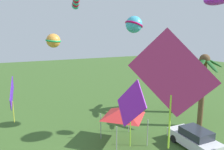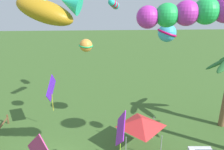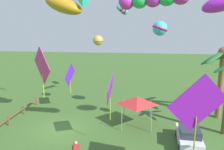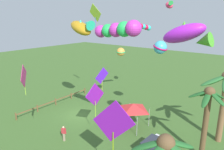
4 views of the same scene
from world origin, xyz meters
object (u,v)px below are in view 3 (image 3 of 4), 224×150
Objects in this scene: parked_car_0 at (189,136)px; festival_tent at (137,100)px; kite_diamond_8 at (197,104)px; kite_diamond_0 at (70,75)px; kite_tube_9 at (122,10)px; kite_diamond_2 at (42,66)px; kite_diamond_5 at (110,90)px; kite_fish_1 at (66,4)px; kite_ball_10 at (98,40)px; kite_ball_6 at (160,28)px; palm_tree_2 at (223,66)px.

festival_tent is (-3.12, -4.15, 1.72)m from parked_car_0.
kite_diamond_8 is at bearing 22.76° from festival_tent.
kite_tube_9 reaches higher than kite_diamond_0.
kite_diamond_2 is 1.11× the size of kite_tube_9.
festival_tent is 0.77× the size of kite_diamond_5.
parked_car_0 is 14.32m from kite_fish_1.
parked_car_0 is at bearing 52.20° from kite_ball_10.
kite_ball_10 is at bearing -163.06° from kite_diamond_5.
festival_tent is 7.01m from kite_ball_6.
kite_fish_1 is at bearing -17.79° from kite_ball_10.
kite_tube_9 is (-8.94, 0.12, 6.31)m from kite_diamond_5.
kite_ball_6 is (1.21, -6.29, 3.60)m from palm_tree_2.
festival_tent is 0.84× the size of kite_diamond_0.
palm_tree_2 reaches higher than kite_diamond_8.
kite_tube_9 is (-1.68, 5.50, 6.86)m from kite_diamond_0.
kite_diamond_0 is at bearing -143.46° from kite_diamond_5.
kite_fish_1 is (-1.38, -10.00, 10.16)m from parked_car_0.
kite_diamond_2 reaches higher than kite_diamond_8.
kite_diamond_0 is 0.82× the size of kite_fish_1.
kite_ball_6 is at bearing 75.15° from kite_ball_10.
parked_car_0 is 0.96× the size of kite_fish_1.
kite_diamond_2 is at bearing -1.70° from kite_ball_10.
palm_tree_2 is 18.05m from kite_diamond_2.
palm_tree_2 is at bearing 146.17° from parked_car_0.
kite_diamond_2 is 1.72× the size of kite_ball_6.
kite_diamond_8 is (7.96, 3.34, 2.59)m from festival_tent.
kite_ball_10 is (-7.38, -2.25, 3.18)m from kite_diamond_5.
kite_tube_9 is at bearing 169.27° from kite_diamond_2.
kite_tube_9 is (-3.19, -3.77, 1.87)m from kite_ball_6.
kite_diamond_0 is 2.09× the size of kite_ball_10.
kite_diamond_2 is (12.57, -12.81, 1.90)m from palm_tree_2.
palm_tree_2 reaches higher than festival_tent.
kite_diamond_5 is (6.96, -10.18, -0.83)m from palm_tree_2.
kite_diamond_5 is 8.24m from kite_ball_6.
kite_diamond_8 is (3.95, 5.30, 0.51)m from kite_diamond_5.
kite_ball_10 is (-11.32, -7.55, 2.67)m from kite_diamond_8.
parked_car_0 is 0.86× the size of kite_diamond_8.
kite_ball_10 is (-5.10, 1.64, -3.19)m from kite_fish_1.
kite_diamond_8 is at bearing 55.91° from kite_fish_1.
kite_diamond_2 is 0.56× the size of kite_diamond_8.
kite_ball_6 is at bearing -171.72° from kite_diamond_8.
kite_ball_6 is (-3.48, 7.78, -1.93)m from kite_fish_1.
parked_car_0 is 12.70m from kite_diamond_2.
kite_ball_6 reaches higher than parked_car_0.
kite_diamond_8 is at bearing 21.90° from kite_tube_9.
kite_diamond_8 is at bearing -9.49° from parked_car_0.
festival_tent is at bearing 51.38° from kite_ball_10.
kite_diamond_0 is at bearing -87.84° from kite_ball_10.
parked_car_0 is 6.53m from kite_diamond_8.
kite_diamond_5 is (4.01, -1.96, 2.08)m from festival_tent.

